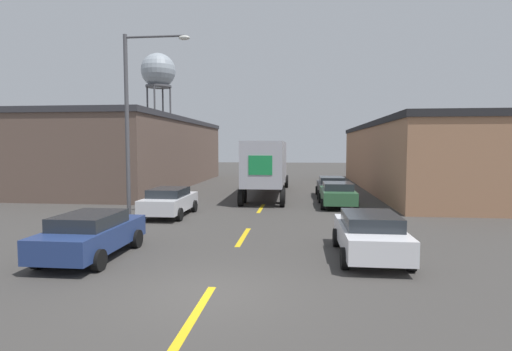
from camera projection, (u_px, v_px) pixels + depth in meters
ground_plane at (208, 293)px, 9.70m from camera, size 160.00×160.00×0.00m
road_centerline at (243, 237)px, 15.78m from camera, size 0.20×17.91×0.01m
warehouse_left at (132, 152)px, 36.79m from camera, size 11.47×24.60×6.08m
warehouse_right at (434, 157)px, 32.48m from camera, size 11.22×26.31×5.45m
semi_truck at (268, 163)px, 29.63m from camera, size 2.91×14.22×3.90m
parked_car_right_mid at (337, 194)px, 23.68m from camera, size 2.08×4.34×1.45m
parked_car_left_near at (91, 234)px, 12.80m from camera, size 2.08×4.34×1.45m
parked_car_right_far at (331, 186)px, 28.12m from camera, size 2.08×4.34×1.45m
parked_car_right_near at (370, 234)px, 12.79m from camera, size 2.08×4.34×1.45m
parked_car_left_far at (169, 201)px, 20.49m from camera, size 2.08×4.34×1.45m
water_tower at (158, 72)px, 64.54m from camera, size 5.52×5.52×18.60m
street_lamp at (134, 112)px, 19.84m from camera, size 3.37×0.32×9.08m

